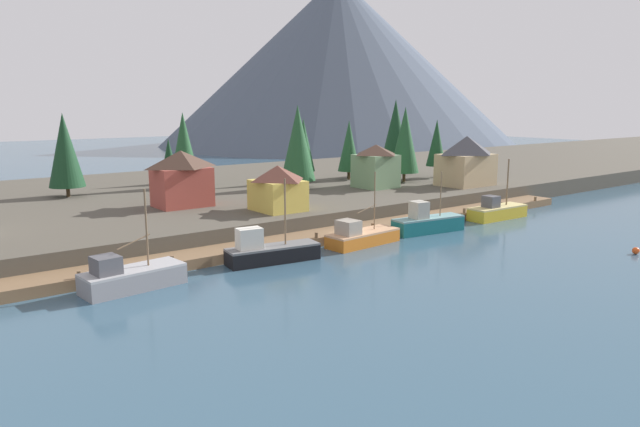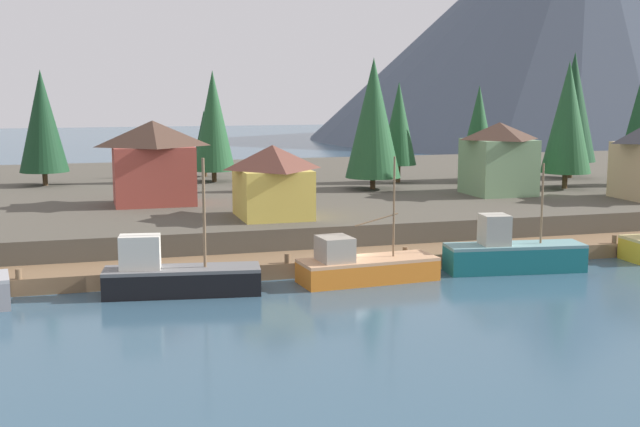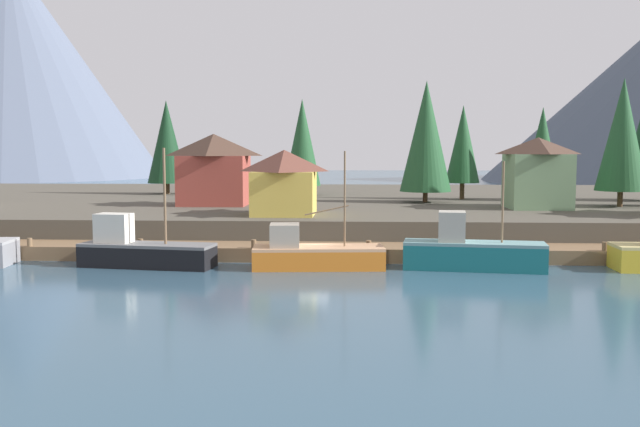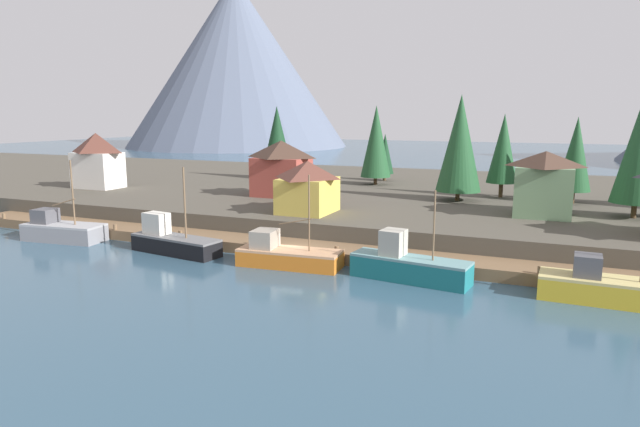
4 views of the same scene
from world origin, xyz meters
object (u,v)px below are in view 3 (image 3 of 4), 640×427
fishing_boat_orange (314,254)px  conifer_near_right (426,136)px  conifer_mid_right (622,135)px  conifer_back_right (304,160)px  conifer_near_left (302,142)px  conifer_mid_left (542,147)px  fishing_boat_black (142,251)px  fishing_boat_teal (471,252)px  house_red (214,169)px  conifer_far_right (167,142)px  house_green (537,172)px  house_yellow (284,182)px  conifer_back_left (463,144)px

fishing_boat_orange → conifer_near_right: conifer_near_right is taller
fishing_boat_orange → conifer_near_right: (9.82, 25.58, 8.24)m
conifer_mid_right → conifer_back_right: conifer_mid_right is taller
conifer_near_left → conifer_mid_left: bearing=-16.5°
fishing_boat_black → conifer_mid_right: bearing=36.5°
fishing_boat_teal → conifer_mid_left: size_ratio=0.95×
fishing_boat_orange → house_red: (-10.91, 20.78, 5.04)m
conifer_back_right → conifer_far_right: conifer_far_right is taller
fishing_boat_black → conifer_mid_right: (39.11, 20.98, 8.16)m
house_green → conifer_near_right: (-9.47, 6.80, 3.41)m
house_red → conifer_near_right: conifer_near_right is taller
fishing_boat_orange → conifer_back_right: 41.95m
fishing_boat_black → conifer_back_right: size_ratio=1.30×
conifer_mid_left → house_green: bearing=-106.6°
fishing_boat_black → conifer_far_right: conifer_far_right is taller
fishing_boat_black → conifer_mid_right: size_ratio=0.77×
fishing_boat_orange → house_red: house_red is taller
house_red → fishing_boat_teal: bearing=-44.3°
fishing_boat_orange → house_green: house_green is taller
house_yellow → conifer_mid_left: conifer_mid_left is taller
house_green → conifer_near_right: conifer_near_right is taller
fishing_boat_teal → conifer_near_right: size_ratio=0.76×
fishing_boat_teal → house_yellow: (-13.47, 11.30, 4.05)m
fishing_boat_black → conifer_back_left: conifer_back_left is taller
conifer_near_left → conifer_mid_right: bearing=-26.0°
house_yellow → conifer_near_right: size_ratio=0.49×
fishing_boat_black → house_green: 36.41m
conifer_near_left → conifer_far_right: 16.54m
house_green → conifer_near_right: 12.15m
conifer_mid_left → fishing_boat_orange: bearing=-127.9°
house_red → conifer_back_right: 21.83m
conifer_near_right → conifer_back_left: 6.53m
house_green → fishing_boat_black: bearing=-148.7°
house_yellow → conifer_back_right: conifer_back_right is taller
conifer_mid_right → conifer_near_right: bearing=165.5°
fishing_boat_black → fishing_boat_teal: bearing=8.4°
conifer_mid_right → conifer_mid_left: bearing=125.5°
house_red → fishing_boat_black: bearing=-91.7°
conifer_back_left → conifer_far_right: (-34.31, 7.11, 0.36)m
conifer_near_left → conifer_mid_left: 26.89m
conifer_far_right → fishing_boat_orange: bearing=-61.8°
house_yellow → conifer_near_left: (-0.45, 24.78, 3.48)m
fishing_boat_orange → conifer_near_left: bearing=91.1°
conifer_mid_right → conifer_far_right: conifer_mid_right is taller
fishing_boat_black → fishing_boat_orange: size_ratio=1.05×
fishing_boat_teal → conifer_back_right: (-14.11, 41.34, 5.41)m
fishing_boat_black → house_green: size_ratio=1.44×
fishing_boat_teal → house_red: (-21.26, 20.72, 4.83)m
conifer_mid_left → conifer_mid_right: (5.37, -7.53, 1.16)m
fishing_boat_teal → conifer_mid_right: size_ratio=0.78×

